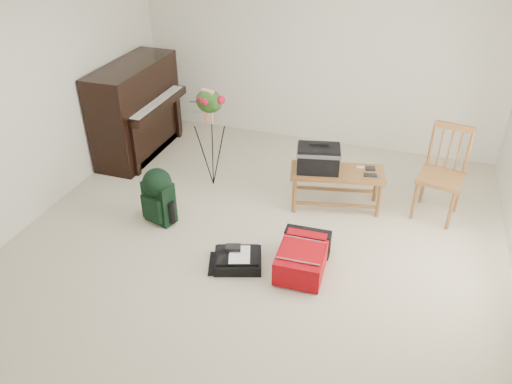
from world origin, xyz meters
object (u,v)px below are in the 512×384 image
(dining_chair, at_px, (441,174))
(green_backpack, at_px, (158,193))
(flower_stand, at_px, (211,139))
(red_suitcase, at_px, (304,254))
(bench, at_px, (325,161))
(piano, at_px, (137,112))
(black_duffel, at_px, (238,259))

(dining_chair, bearing_deg, green_backpack, -147.47)
(dining_chair, xyz_separation_m, flower_stand, (-2.64, -0.19, 0.11))
(dining_chair, xyz_separation_m, green_backpack, (-2.88, -1.12, -0.15))
(dining_chair, relative_size, red_suitcase, 1.56)
(bench, bearing_deg, green_backpack, -163.51)
(piano, height_order, bench, piano)
(bench, bearing_deg, black_duffel, -124.69)
(red_suitcase, relative_size, green_backpack, 1.04)
(piano, xyz_separation_m, dining_chair, (3.92, -0.31, -0.09))
(dining_chair, height_order, black_duffel, dining_chair)
(piano, relative_size, green_backpack, 2.31)
(bench, height_order, green_backpack, bench)
(dining_chair, relative_size, black_duffel, 1.89)
(piano, relative_size, dining_chair, 1.43)
(dining_chair, bearing_deg, piano, -173.17)
(flower_stand, bearing_deg, black_duffel, -46.74)
(red_suitcase, bearing_deg, flower_stand, 138.56)
(green_backpack, height_order, flower_stand, flower_stand)
(piano, xyz_separation_m, red_suitcase, (2.74, -1.68, -0.45))
(dining_chair, bearing_deg, black_duffel, -127.75)
(piano, relative_size, black_duffel, 2.71)
(dining_chair, bearing_deg, red_suitcase, -119.49)
(dining_chair, height_order, flower_stand, flower_stand)
(red_suitcase, bearing_deg, piano, 146.17)
(dining_chair, distance_m, black_duffel, 2.42)
(black_duffel, height_order, flower_stand, flower_stand)
(piano, distance_m, red_suitcase, 3.24)
(red_suitcase, bearing_deg, dining_chair, 46.94)
(flower_stand, bearing_deg, piano, 170.66)
(dining_chair, relative_size, green_backpack, 1.62)
(dining_chair, bearing_deg, bench, -158.98)
(piano, relative_size, bench, 1.35)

